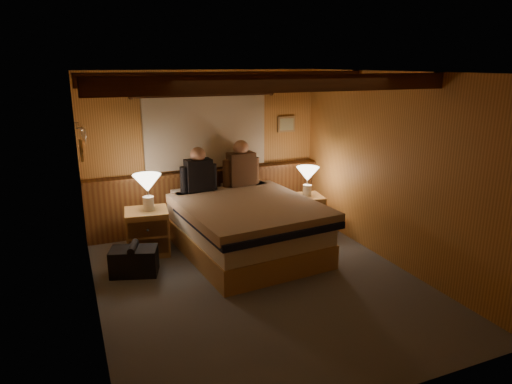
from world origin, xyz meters
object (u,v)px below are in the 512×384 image
person_right (241,167)px  duffel_bag (134,261)px  nightstand_right (305,214)px  lamp_right (308,176)px  nightstand_left (147,232)px  person_left (199,173)px  bed (246,226)px  lamp_left (147,185)px

person_right → duffel_bag: (-1.75, -0.91, -0.83)m
nightstand_right → lamp_right: (0.03, -0.01, 0.59)m
lamp_right → nightstand_left: bearing=178.0°
nightstand_right → nightstand_left: bearing=-173.1°
lamp_right → person_right: person_right is taller
person_left → lamp_right: bearing=-15.6°
bed → person_left: (-0.42, 0.74, 0.61)m
bed → duffel_bag: (-1.50, -0.10, -0.20)m
nightstand_right → lamp_left: size_ratio=1.19×
bed → nightstand_right: 1.21m
bed → person_right: (0.25, 0.81, 0.63)m
lamp_left → lamp_right: size_ratio=1.09×
nightstand_right → bed: bearing=-151.2°
nightstand_right → lamp_left: lamp_left is taller
nightstand_right → person_left: person_left is taller
bed → person_right: bearing=67.5°
nightstand_right → person_right: person_right is taller
lamp_left → person_right: 1.48m
bed → lamp_left: (-1.19, 0.49, 0.57)m
person_right → duffel_bag: person_right is taller
lamp_left → lamp_right: bearing=-2.0°
bed → lamp_right: bearing=14.2°
bed → nightstand_left: bearing=153.1°
lamp_right → duffel_bag: lamp_right is taller
bed → duffel_bag: 1.52m
nightstand_left → person_right: 1.67m
lamp_left → person_right: (1.44, 0.32, 0.06)m
lamp_right → duffel_bag: size_ratio=0.71×
nightstand_left → person_left: person_left is taller
person_right → nightstand_left: bearing=-171.1°
bed → lamp_left: 1.41m
nightstand_left → person_right: (1.48, 0.32, 0.70)m
nightstand_left → lamp_right: (2.39, -0.08, 0.57)m
lamp_right → lamp_left: bearing=178.0°
nightstand_left → duffel_bag: size_ratio=0.97×
nightstand_left → person_left: bearing=24.3°
nightstand_right → person_right: (-0.88, 0.40, 0.73)m
nightstand_left → lamp_left: bearing=6.5°
nightstand_left → person_right: person_right is taller
nightstand_right → person_left: bearing=177.0°
nightstand_right → duffel_bag: nightstand_right is taller
nightstand_left → duffel_bag: (-0.27, -0.59, -0.13)m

